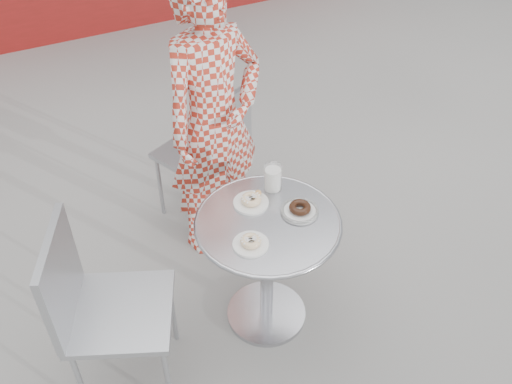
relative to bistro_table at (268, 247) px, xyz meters
name	(u,v)px	position (x,y,z in m)	size (l,w,h in m)	color
ground	(263,312)	(-0.01, 0.02, -0.50)	(60.00, 60.00, 0.00)	#9B9894
bistro_table	(268,247)	(0.00, 0.00, 0.00)	(0.66, 0.66, 0.67)	silver
chair_far	(204,177)	(0.03, 0.87, -0.23)	(0.55, 0.55, 0.87)	#A1A4A9
chair_left	(124,338)	(-0.72, -0.01, -0.23)	(0.56, 0.56, 0.90)	#A1A4A9
seated_person	(214,122)	(0.03, 0.66, 0.29)	(0.58, 0.38, 1.58)	#B02A1B
plate_far	(251,201)	(-0.01, 0.14, 0.18)	(0.16, 0.16, 0.04)	white
plate_near	(251,242)	(-0.13, -0.09, 0.18)	(0.15, 0.15, 0.04)	white
plate_checker	(300,210)	(0.15, -0.01, 0.18)	(0.17, 0.17, 0.04)	white
milk_cup	(273,178)	(0.12, 0.19, 0.22)	(0.08, 0.08, 0.13)	white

